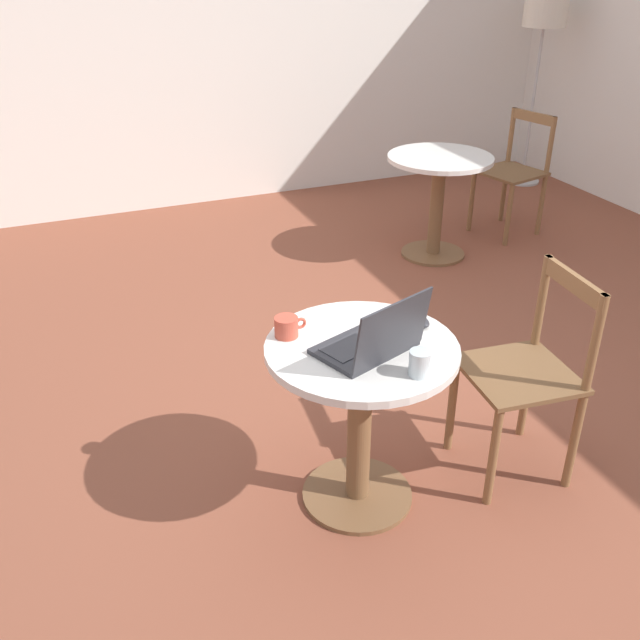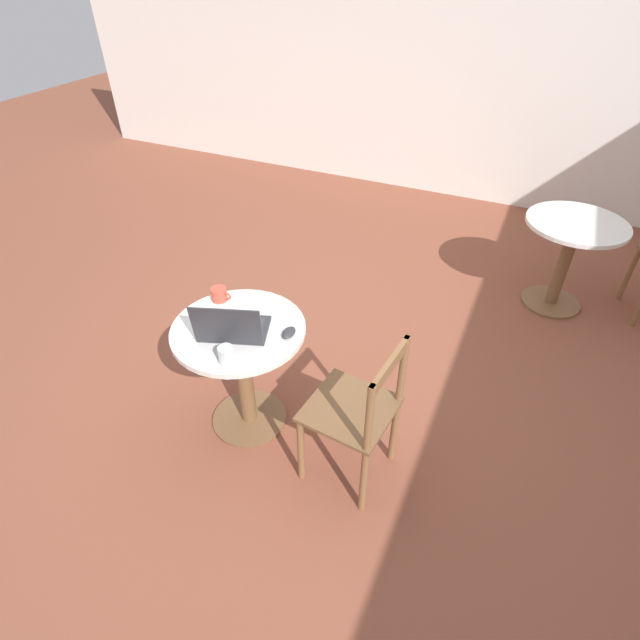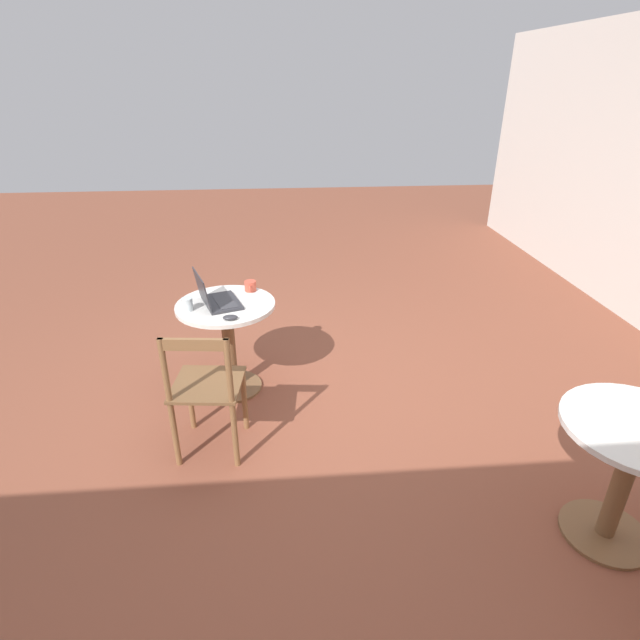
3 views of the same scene
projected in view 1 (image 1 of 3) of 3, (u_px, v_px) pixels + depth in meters
The scene contains 11 objects.
ground_plane at pixel (369, 404), 3.45m from camera, with size 16.00×16.00×0.00m, color brown.
wall_back at pixel (188, 31), 5.43m from camera, with size 9.40×0.06×2.70m.
cafe_table_near at pixel (360, 393), 2.65m from camera, with size 0.70×0.70×0.71m.
cafe_table_mid at pixel (438, 186), 4.82m from camera, with size 0.70×0.70×0.71m.
chair_near_right at pixel (527, 375), 2.85m from camera, with size 0.45×0.45×0.88m.
chair_mid_right at pixel (514, 173), 5.24m from camera, with size 0.50×0.50×0.88m.
floor_lamp at pixel (544, 22), 5.89m from camera, with size 0.36×0.36×1.58m.
laptop at pixel (373, 341), 2.48m from camera, with size 0.41×0.36×0.24m.
mouse at pixel (420, 321), 2.68m from camera, with size 0.06×0.10×0.03m.
mug at pixel (287, 327), 2.59m from camera, with size 0.12×0.09×0.08m.
drinking_glass at pixel (420, 363), 2.36m from camera, with size 0.07×0.07×0.09m.
Camera 1 is at (-1.31, -2.53, 2.01)m, focal length 40.00 mm.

